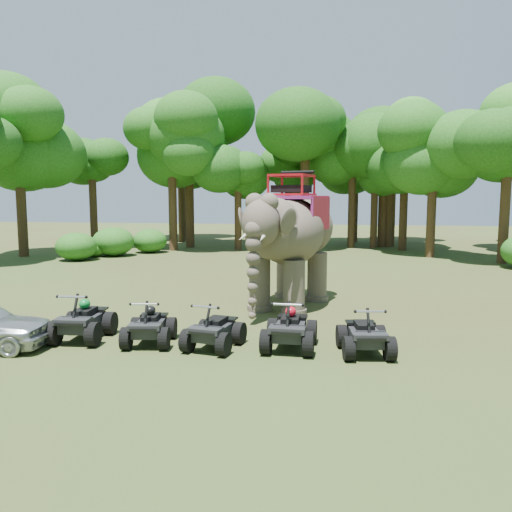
% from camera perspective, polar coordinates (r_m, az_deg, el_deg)
% --- Properties ---
extents(ground, '(110.00, 110.00, 0.00)m').
position_cam_1_polar(ground, '(14.52, -0.76, -8.02)').
color(ground, '#47381E').
rests_on(ground, ground).
extents(elephant, '(3.83, 5.90, 4.58)m').
position_cam_1_polar(elephant, '(16.96, 3.91, 1.95)').
color(elephant, brown).
rests_on(elephant, ground).
extents(atv_0, '(1.40, 1.83, 1.29)m').
position_cam_1_polar(atv_0, '(13.80, -19.21, -6.42)').
color(atv_0, black).
rests_on(atv_0, ground).
extents(atv_1, '(1.37, 1.73, 1.17)m').
position_cam_1_polar(atv_1, '(12.99, -12.08, -7.28)').
color(atv_1, black).
rests_on(atv_1, ground).
extents(atv_2, '(1.41, 1.76, 1.18)m').
position_cam_1_polar(atv_2, '(12.39, -4.82, -7.82)').
color(atv_2, black).
rests_on(atv_2, ground).
extents(atv_3, '(1.28, 1.73, 1.26)m').
position_cam_1_polar(atv_3, '(12.32, 3.89, -7.70)').
color(atv_3, black).
rests_on(atv_3, ground).
extents(atv_4, '(1.38, 1.74, 1.18)m').
position_cam_1_polar(atv_4, '(12.19, 12.35, -8.20)').
color(atv_4, black).
rests_on(atv_4, ground).
extents(tree_0, '(6.15, 6.15, 8.79)m').
position_cam_1_polar(tree_0, '(38.45, 5.61, 7.73)').
color(tree_0, '#195114').
rests_on(tree_0, ground).
extents(tree_1, '(4.87, 4.87, 6.96)m').
position_cam_1_polar(tree_1, '(37.57, 13.38, 6.21)').
color(tree_1, '#195114').
rests_on(tree_1, ground).
extents(tree_2, '(5.82, 5.82, 8.31)m').
position_cam_1_polar(tree_2, '(32.66, 19.50, 7.15)').
color(tree_2, '#195114').
rests_on(tree_2, ground).
extents(tree_3, '(5.60, 5.60, 8.01)m').
position_cam_1_polar(tree_3, '(31.16, 26.65, 6.58)').
color(tree_3, '#195114').
rests_on(tree_3, ground).
extents(tree_23, '(6.93, 6.93, 9.89)m').
position_cam_1_polar(tree_23, '(34.53, -25.39, 8.16)').
color(tree_23, '#195114').
rests_on(tree_23, ground).
extents(tree_24, '(5.26, 5.26, 7.51)m').
position_cam_1_polar(tree_24, '(37.53, -18.14, 6.48)').
color(tree_24, '#195114').
rests_on(tree_24, ground).
extents(tree_25, '(6.56, 6.56, 9.36)m').
position_cam_1_polar(tree_25, '(35.31, -9.55, 8.23)').
color(tree_25, '#195114').
rests_on(tree_25, ground).
extents(tree_26, '(4.56, 4.56, 6.51)m').
position_cam_1_polar(tree_26, '(35.21, -2.07, 6.00)').
color(tree_26, '#195114').
rests_on(tree_26, ground).
extents(tree_27, '(7.57, 7.57, 10.81)m').
position_cam_1_polar(tree_27, '(37.32, -7.64, 9.29)').
color(tree_27, '#195114').
rests_on(tree_27, ground).
extents(tree_30, '(7.42, 7.42, 10.60)m').
position_cam_1_polar(tree_30, '(38.86, 15.30, 8.85)').
color(tree_30, '#195114').
rests_on(tree_30, ground).
extents(tree_31, '(5.30, 5.30, 7.57)m').
position_cam_1_polar(tree_31, '(37.42, 10.91, 6.73)').
color(tree_31, '#195114').
rests_on(tree_31, ground).
extents(tree_32, '(5.83, 5.83, 8.32)m').
position_cam_1_polar(tree_32, '(42.09, -8.54, 7.28)').
color(tree_32, '#195114').
rests_on(tree_32, ground).
extents(tree_33, '(7.53, 7.53, 10.75)m').
position_cam_1_polar(tree_33, '(44.62, -8.28, 8.81)').
color(tree_33, '#195114').
rests_on(tree_33, ground).
extents(tree_34, '(7.55, 7.55, 10.79)m').
position_cam_1_polar(tree_34, '(35.57, 5.60, 9.42)').
color(tree_34, '#195114').
rests_on(tree_34, ground).
extents(tree_35, '(7.25, 7.25, 10.35)m').
position_cam_1_polar(tree_35, '(38.31, 14.35, 8.73)').
color(tree_35, '#195114').
rests_on(tree_35, ground).
extents(tree_36, '(5.93, 5.93, 8.47)m').
position_cam_1_polar(tree_36, '(36.32, 16.58, 7.30)').
color(tree_36, '#195114').
rests_on(tree_36, ground).
extents(tree_37, '(5.59, 5.59, 7.98)m').
position_cam_1_polar(tree_37, '(42.13, 11.25, 6.99)').
color(tree_37, '#195114').
rests_on(tree_37, ground).
extents(tree_38, '(5.04, 5.04, 7.19)m').
position_cam_1_polar(tree_38, '(40.82, 3.68, 6.57)').
color(tree_38, '#195114').
rests_on(tree_38, ground).
extents(tree_39, '(6.17, 6.17, 8.82)m').
position_cam_1_polar(tree_39, '(43.91, 14.22, 7.44)').
color(tree_39, '#195114').
rests_on(tree_39, ground).
extents(tree_40, '(5.66, 5.66, 8.09)m').
position_cam_1_polar(tree_40, '(42.18, 11.25, 7.07)').
color(tree_40, '#195114').
rests_on(tree_40, ground).
extents(tree_41, '(6.28, 6.28, 8.97)m').
position_cam_1_polar(tree_41, '(44.01, 16.55, 7.47)').
color(tree_41, '#195114').
rests_on(tree_41, ground).
extents(tree_42, '(6.35, 6.35, 9.07)m').
position_cam_1_polar(tree_42, '(38.45, 15.00, 7.74)').
color(tree_42, '#195114').
rests_on(tree_42, ground).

